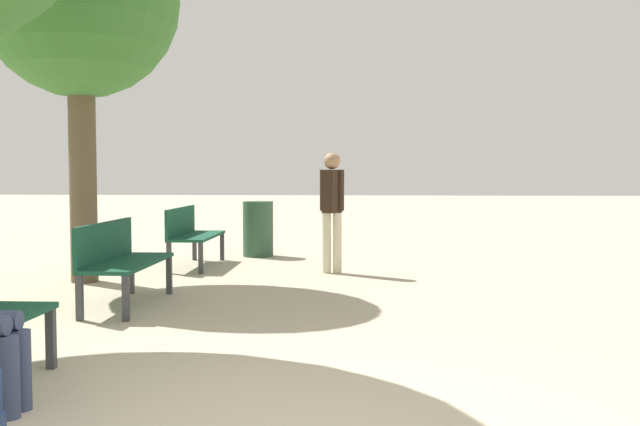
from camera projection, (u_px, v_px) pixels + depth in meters
bench_row_1 at (119, 257)px, 7.51m from camera, size 0.54×1.62×0.89m
bench_row_2 at (191, 232)px, 10.67m from camera, size 0.54×1.62×0.89m
tree_row_1 at (80, 2)px, 9.01m from camera, size 2.50×2.50×4.87m
pedestrian_near at (332, 204)px, 9.94m from camera, size 0.34×0.30×1.69m
trash_bin at (258, 229)px, 11.98m from camera, size 0.51×0.51×0.93m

